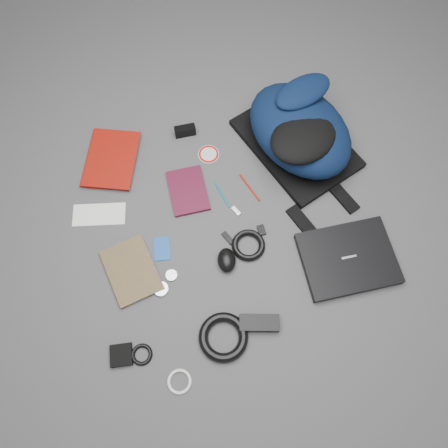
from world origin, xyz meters
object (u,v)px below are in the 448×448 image
object	(u,v)px
laptop	(348,258)
mouse	(227,260)
dvd_case	(188,191)
pouch	(121,355)
compact_camera	(185,131)
backpack	(300,130)
comic_book	(110,280)
textbook_red	(87,157)
power_brick	(259,323)

from	to	relation	value
laptop	mouse	distance (m)	0.46
dvd_case	pouch	size ratio (longest dim) A/B	2.68
mouse	compact_camera	bearing A→B (deg)	102.49
backpack	comic_book	xyz separation A→B (m)	(-0.87, -0.36, -0.10)
textbook_red	compact_camera	size ratio (longest dim) A/B	3.13
compact_camera	pouch	size ratio (longest dim) A/B	1.16
backpack	dvd_case	size ratio (longest dim) A/B	2.65
comic_book	power_brick	world-z (taller)	power_brick
pouch	textbook_red	bearing A→B (deg)	88.76
dvd_case	mouse	size ratio (longest dim) A/B	2.13
backpack	textbook_red	xyz separation A→B (m)	(-0.86, 0.18, -0.10)
textbook_red	compact_camera	bearing A→B (deg)	22.49
mouse	power_brick	xyz separation A→B (m)	(0.05, -0.26, -0.01)
power_brick	pouch	world-z (taller)	power_brick
laptop	backpack	bearing A→B (deg)	95.26
textbook_red	dvd_case	size ratio (longest dim) A/B	1.36
comic_book	compact_camera	size ratio (longest dim) A/B	2.70
comic_book	pouch	size ratio (longest dim) A/B	3.15
backpack	pouch	bearing A→B (deg)	-162.29
backpack	power_brick	size ratio (longest dim) A/B	3.83
laptop	power_brick	size ratio (longest dim) A/B	2.44
textbook_red	dvd_case	bearing A→B (deg)	-14.24
laptop	comic_book	distance (m)	0.90
comic_book	backpack	bearing A→B (deg)	13.56
backpack	laptop	xyz separation A→B (m)	(0.01, -0.54, -0.10)
dvd_case	pouch	bearing A→B (deg)	-121.63
mouse	pouch	bearing A→B (deg)	-141.57
laptop	pouch	size ratio (longest dim) A/B	4.54
textbook_red	comic_book	size ratio (longest dim) A/B	1.16
textbook_red	comic_book	world-z (taller)	textbook_red
textbook_red	dvd_case	xyz separation A→B (m)	(0.37, -0.27, -0.01)
backpack	pouch	size ratio (longest dim) A/B	7.11
mouse	pouch	world-z (taller)	mouse
textbook_red	laptop	bearing A→B (deg)	-17.63
comic_book	power_brick	distance (m)	0.57
comic_book	compact_camera	distance (m)	0.70
textbook_red	pouch	world-z (taller)	textbook_red
textbook_red	comic_book	distance (m)	0.54
laptop	dvd_case	xyz separation A→B (m)	(-0.51, 0.45, -0.01)
dvd_case	power_brick	distance (m)	0.60
backpack	compact_camera	world-z (taller)	backpack
mouse	power_brick	distance (m)	0.26
mouse	power_brick	size ratio (longest dim) A/B	0.68
compact_camera	power_brick	bearing A→B (deg)	-83.30
laptop	compact_camera	bearing A→B (deg)	125.76
comic_book	mouse	size ratio (longest dim) A/B	2.50
dvd_case	laptop	bearing A→B (deg)	-38.65
textbook_red	comic_book	bearing A→B (deg)	-69.09
comic_book	power_brick	bearing A→B (deg)	-41.59
pouch	backpack	bearing A→B (deg)	36.13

